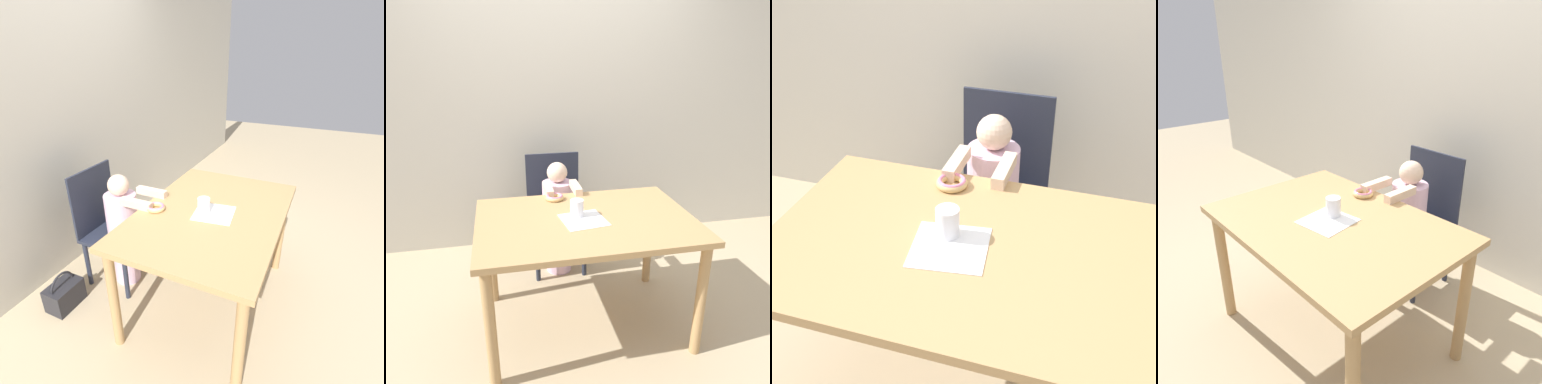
{
  "view_description": "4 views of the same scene",
  "coord_description": "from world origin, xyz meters",
  "views": [
    {
      "loc": [
        -1.58,
        -0.59,
        1.7
      ],
      "look_at": [
        -0.02,
        0.13,
        0.87
      ],
      "focal_mm": 28.0,
      "sensor_mm": 36.0,
      "label": 1
    },
    {
      "loc": [
        -0.47,
        -1.96,
        1.66
      ],
      "look_at": [
        -0.02,
        0.13,
        0.87
      ],
      "focal_mm": 35.0,
      "sensor_mm": 36.0,
      "label": 2
    },
    {
      "loc": [
        0.44,
        -1.31,
        1.83
      ],
      "look_at": [
        -0.02,
        0.13,
        0.87
      ],
      "focal_mm": 50.0,
      "sensor_mm": 36.0,
      "label": 3
    },
    {
      "loc": [
        1.34,
        -1.08,
        1.66
      ],
      "look_at": [
        -0.02,
        0.13,
        0.87
      ],
      "focal_mm": 35.0,
      "sensor_mm": 36.0,
      "label": 4
    }
  ],
  "objects": [
    {
      "name": "ground_plane",
      "position": [
        0.0,
        0.0,
        0.0
      ],
      "size": [
        12.0,
        12.0,
        0.0
      ],
      "primitive_type": "plane",
      "color": "tan"
    },
    {
      "name": "handbag",
      "position": [
        -0.49,
        0.93,
        0.1
      ],
      "size": [
        0.25,
        0.17,
        0.28
      ],
      "color": "#232328",
      "rests_on": "ground_plane"
    },
    {
      "name": "dining_table",
      "position": [
        0.0,
        0.0,
        0.66
      ],
      "size": [
        1.28,
        0.89,
        0.75
      ],
      "color": "tan",
      "rests_on": "ground_plane"
    },
    {
      "name": "wall_back",
      "position": [
        0.0,
        1.29,
        1.25
      ],
      "size": [
        8.0,
        0.05,
        2.5
      ],
      "color": "beige",
      "rests_on": "ground_plane"
    },
    {
      "name": "cup",
      "position": [
        -0.04,
        0.04,
        0.81
      ],
      "size": [
        0.08,
        0.08,
        0.11
      ],
      "color": "white",
      "rests_on": "dining_table"
    },
    {
      "name": "child_figure",
      "position": [
        -0.06,
        0.68,
        0.46
      ],
      "size": [
        0.25,
        0.44,
        0.91
      ],
      "color": "silver",
      "rests_on": "ground_plane"
    },
    {
      "name": "chair",
      "position": [
        -0.06,
        0.82,
        0.46
      ],
      "size": [
        0.43,
        0.43,
        0.92
      ],
      "color": "#232838",
      "rests_on": "ground_plane"
    },
    {
      "name": "napkin",
      "position": [
        -0.02,
        -0.02,
        0.76
      ],
      "size": [
        0.28,
        0.28,
        0.0
      ],
      "color": "white",
      "rests_on": "dining_table"
    },
    {
      "name": "donut",
      "position": [
        -0.13,
        0.34,
        0.77
      ],
      "size": [
        0.12,
        0.12,
        0.03
      ],
      "color": "#DBB270",
      "rests_on": "dining_table"
    }
  ]
}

